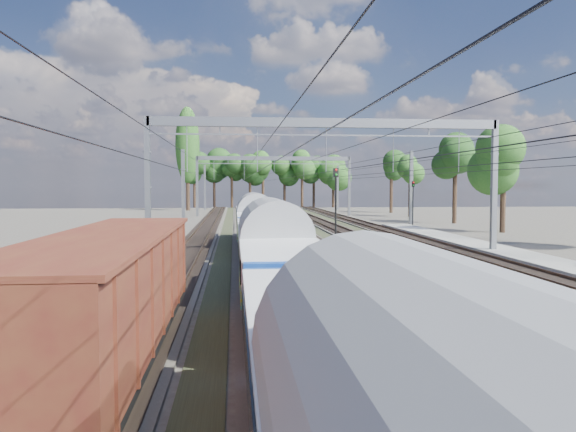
{
  "coord_description": "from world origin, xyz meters",
  "views": [
    {
      "loc": [
        -6.0,
        -6.45,
        4.61
      ],
      "look_at": [
        -2.82,
        26.72,
        2.8
      ],
      "focal_mm": 35.0,
      "sensor_mm": 36.0,
      "label": 1
    }
  ],
  "objects": [
    {
      "name": "catenary",
      "position": [
        0.33,
        52.69,
        6.4
      ],
      "size": [
        25.65,
        130.0,
        9.0
      ],
      "color": "gray",
      "rests_on": "ground"
    },
    {
      "name": "worker",
      "position": [
        2.09,
        59.18,
        0.81
      ],
      "size": [
        0.6,
        0.7,
        1.63
      ],
      "primitive_type": "imported",
      "rotation": [
        0.0,
        0.0,
        1.15
      ],
      "color": "black",
      "rests_on": "ground"
    },
    {
      "name": "track_bed",
      "position": [
        -0.0,
        45.0,
        0.1
      ],
      "size": [
        21.0,
        130.0,
        0.34
      ],
      "color": "#47423A",
      "rests_on": "ground"
    },
    {
      "name": "poplar",
      "position": [
        -14.5,
        98.0,
        11.89
      ],
      "size": [
        4.4,
        4.4,
        19.04
      ],
      "color": "black",
      "rests_on": "ground"
    },
    {
      "name": "signal_near",
      "position": [
        2.05,
        37.6,
        3.8
      ],
      "size": [
        0.4,
        0.36,
        6.0
      ],
      "rotation": [
        0.0,
        0.0,
        0.15
      ],
      "color": "black",
      "rests_on": "ground"
    },
    {
      "name": "tree_belt",
      "position": [
        6.42,
        92.2,
        8.22
      ],
      "size": [
        39.82,
        101.64,
        12.07
      ],
      "color": "black",
      "rests_on": "ground"
    },
    {
      "name": "signal_far",
      "position": [
        13.42,
        53.12,
        3.22
      ],
      "size": [
        0.36,
        0.33,
        5.09
      ],
      "rotation": [
        0.0,
        0.0,
        -0.34
      ],
      "color": "black",
      "rests_on": "ground"
    },
    {
      "name": "emu_train",
      "position": [
        -4.5,
        15.43,
        2.33
      ],
      "size": [
        2.7,
        57.27,
        3.95
      ],
      "color": "black",
      "rests_on": "ground"
    },
    {
      "name": "freight_boxcar",
      "position": [
        -9.0,
        7.35,
        2.03
      ],
      "size": [
        2.67,
        12.88,
        3.32
      ],
      "color": "black",
      "rests_on": "ground"
    }
  ]
}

